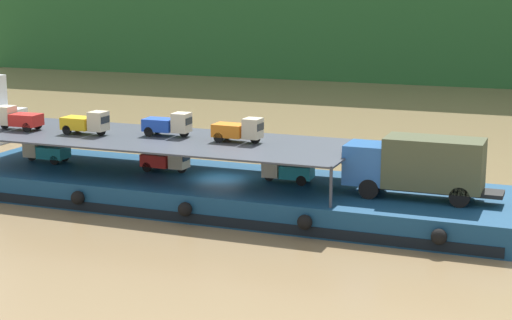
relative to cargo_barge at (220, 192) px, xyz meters
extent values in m
plane|color=olive|center=(0.00, 0.03, -0.75)|extent=(400.00, 400.00, 0.00)
cube|color=navy|center=(0.00, 0.03, 0.00)|extent=(31.81, 8.35, 1.50)
cube|color=black|center=(0.00, -4.16, -0.40)|extent=(31.18, 0.06, 0.50)
sphere|color=black|center=(-6.36, -4.36, 0.10)|extent=(0.74, 0.74, 0.74)
sphere|color=black|center=(0.00, -4.36, 0.10)|extent=(0.74, 0.74, 0.74)
sphere|color=black|center=(6.36, -4.36, 0.10)|extent=(0.74, 0.74, 0.74)
sphere|color=black|center=(12.72, -4.36, 0.10)|extent=(0.74, 0.74, 0.74)
cube|color=#285BA3|center=(8.31, -0.34, 2.35)|extent=(2.01, 2.20, 2.00)
cube|color=#192833|center=(7.28, -0.34, 2.70)|extent=(0.07, 1.84, 0.60)
cube|color=#474C33|center=(11.71, -0.32, 2.60)|extent=(4.81, 2.33, 2.50)
cube|color=black|center=(11.71, -0.32, 1.30)|extent=(6.81, 1.42, 0.20)
cylinder|color=black|center=(8.70, 0.68, 1.25)|extent=(1.00, 0.29, 1.00)
cylinder|color=black|center=(8.71, -1.34, 1.25)|extent=(1.00, 0.29, 1.00)
cylinder|color=black|center=(13.14, 0.70, 1.25)|extent=(1.00, 0.29, 1.00)
cylinder|color=black|center=(13.15, -1.32, 1.25)|extent=(1.00, 0.29, 1.00)
cylinder|color=#383D47|center=(7.43, 3.72, 1.75)|extent=(0.16, 0.16, 2.00)
cylinder|color=#383D47|center=(7.43, -3.66, 1.75)|extent=(0.16, 0.16, 2.00)
cylinder|color=#383D47|center=(-15.03, 3.72, 1.75)|extent=(0.16, 0.16, 2.00)
cube|color=#383D47|center=(-3.80, 0.03, 2.70)|extent=(22.61, 7.55, 0.10)
cube|color=teal|center=(-11.01, 0.20, 1.38)|extent=(1.73, 1.24, 0.70)
cube|color=#C6B793|center=(-12.40, 0.17, 1.58)|extent=(0.92, 1.02, 1.10)
cube|color=#19232D|center=(-12.87, 0.16, 1.69)|extent=(0.06, 0.85, 0.38)
cylinder|color=black|center=(-12.55, 0.17, 1.03)|extent=(0.56, 0.15, 0.56)
cylinder|color=black|center=(-10.62, 0.74, 1.03)|extent=(0.56, 0.15, 0.56)
cylinder|color=black|center=(-10.59, -0.32, 1.03)|extent=(0.56, 0.15, 0.56)
cube|color=red|center=(-4.12, 0.51, 1.38)|extent=(1.75, 1.27, 0.70)
cube|color=beige|center=(-2.72, 0.45, 1.58)|extent=(0.94, 1.03, 1.10)
cube|color=#19232D|center=(-2.25, 0.43, 1.69)|extent=(0.07, 0.85, 0.38)
cylinder|color=black|center=(-2.57, 0.44, 1.03)|extent=(0.57, 0.16, 0.56)
cylinder|color=black|center=(-4.54, -0.01, 1.03)|extent=(0.57, 0.16, 0.56)
cylinder|color=black|center=(-4.49, 1.05, 1.03)|extent=(0.57, 0.16, 0.56)
cube|color=teal|center=(4.30, 0.54, 1.38)|extent=(1.77, 1.30, 0.70)
cube|color=beige|center=(2.90, 0.46, 1.58)|extent=(0.96, 1.05, 1.10)
cube|color=#19232D|center=(2.43, 0.43, 1.69)|extent=(0.09, 0.85, 0.38)
cylinder|color=black|center=(2.75, 0.45, 1.03)|extent=(0.57, 0.17, 0.56)
cylinder|color=black|center=(4.66, 1.09, 1.03)|extent=(0.57, 0.17, 0.56)
cylinder|color=black|center=(4.72, 0.03, 1.03)|extent=(0.57, 0.17, 0.56)
cube|color=red|center=(-12.28, -0.54, 3.38)|extent=(1.73, 1.24, 0.70)
cube|color=beige|center=(-13.68, -0.57, 3.58)|extent=(0.92, 1.02, 1.10)
cube|color=#19232D|center=(-14.15, -0.58, 3.69)|extent=(0.06, 0.85, 0.38)
cylinder|color=black|center=(-13.83, -0.57, 3.03)|extent=(0.56, 0.15, 0.56)
cylinder|color=black|center=(-11.89, 0.00, 3.03)|extent=(0.56, 0.15, 0.56)
cylinder|color=black|center=(-11.87, -1.06, 3.03)|extent=(0.56, 0.15, 0.56)
cube|color=gold|center=(-8.78, -0.42, 3.38)|extent=(1.72, 1.23, 0.70)
cube|color=beige|center=(-7.38, -0.44, 3.58)|extent=(0.92, 1.01, 1.10)
cube|color=#19232D|center=(-6.91, -0.45, 3.69)|extent=(0.05, 0.85, 0.38)
cylinder|color=black|center=(-7.23, -0.44, 3.03)|extent=(0.56, 0.15, 0.56)
cylinder|color=black|center=(-9.18, -0.94, 3.03)|extent=(0.56, 0.15, 0.56)
cylinder|color=black|center=(-9.17, 0.12, 3.03)|extent=(0.56, 0.15, 0.56)
cube|color=#1E47B7|center=(-4.13, 0.81, 3.38)|extent=(1.73, 1.25, 0.70)
cube|color=beige|center=(-2.73, 0.85, 3.58)|extent=(0.93, 1.02, 1.10)
cube|color=#19232D|center=(-2.26, 0.86, 3.69)|extent=(0.06, 0.85, 0.38)
cylinder|color=black|center=(-2.58, 0.85, 3.03)|extent=(0.56, 0.16, 0.56)
cylinder|color=black|center=(-4.51, 0.27, 3.03)|extent=(0.56, 0.16, 0.56)
cylinder|color=black|center=(-4.54, 1.33, 3.03)|extent=(0.56, 0.16, 0.56)
cube|color=orange|center=(0.34, 0.57, 3.38)|extent=(1.73, 1.25, 0.70)
cube|color=beige|center=(1.74, 0.53, 3.58)|extent=(0.93, 1.03, 1.10)
cube|color=#19232D|center=(2.21, 0.52, 3.69)|extent=(0.06, 0.85, 0.38)
cylinder|color=black|center=(1.89, 0.53, 3.03)|extent=(0.56, 0.16, 0.56)
cylinder|color=black|center=(-0.07, 0.05, 3.03)|extent=(0.56, 0.16, 0.56)
cylinder|color=black|center=(-0.04, 1.11, 3.03)|extent=(0.56, 0.16, 0.56)
camera|label=1|loc=(18.17, -40.74, 11.22)|focal=58.27mm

